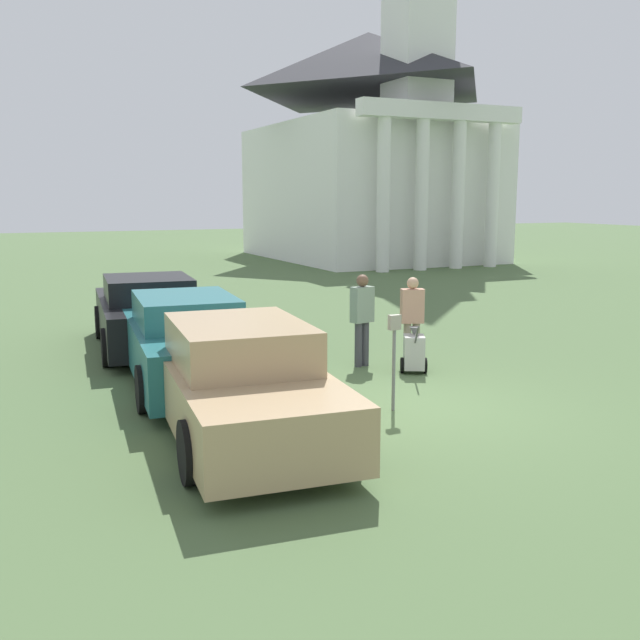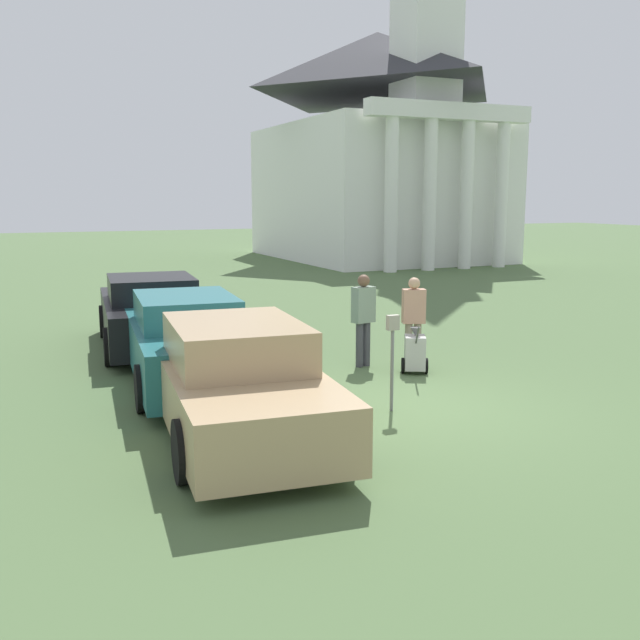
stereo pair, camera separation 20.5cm
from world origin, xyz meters
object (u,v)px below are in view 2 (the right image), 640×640
parked_car_black (152,314)px  parked_car_teal (185,341)px  parked_car_tan (234,379)px  person_worker (363,314)px  parking_meter (392,345)px  church (380,138)px  person_supervisor (414,316)px  equipment_cart (415,352)px

parked_car_black → parked_car_teal: bearing=-84.7°
parked_car_tan → person_worker: 4.23m
parked_car_black → person_worker: size_ratio=2.80×
parked_car_tan → parking_meter: size_ratio=3.77×
parked_car_black → person_worker: person_worker is taller
parking_meter → church: size_ratio=0.07×
parking_meter → person_supervisor: person_supervisor is taller
parked_car_black → parking_meter: 6.42m
parked_car_tan → parked_car_black: bearing=95.3°
parking_meter → parked_car_tan: bearing=178.7°
parked_car_black → person_supervisor: 5.51m
parked_car_tan → equipment_cart: parked_car_tan is taller
person_supervisor → parked_car_tan: bearing=48.1°
parked_car_teal → parking_meter: (2.40, -2.90, 0.28)m
parked_car_teal → parked_car_black: (0.00, 3.06, 0.00)m
parked_car_tan → parking_meter: (2.40, -0.05, 0.28)m
parked_car_tan → parked_car_teal: (0.00, 2.84, 0.01)m
parked_car_teal → church: church is taller
parking_meter → church: bearing=62.1°
parked_car_tan → person_supervisor: (4.20, 2.33, 0.23)m
equipment_cart → person_worker: bearing=152.1°
parked_car_black → parking_meter: size_ratio=3.36×
person_supervisor → parking_meter: bearing=72.0°
parking_meter → person_supervisor: size_ratio=0.86×
equipment_cart → parked_car_teal: bearing=-168.1°
parked_car_teal → person_worker: person_worker is taller
parked_car_teal → person_supervisor: bearing=-1.6°
parking_meter → equipment_cart: 2.44m
parked_car_black → equipment_cart: bearing=-41.4°
person_worker → parked_car_tan: bearing=25.8°
church → person_worker: bearing=-119.0°
parked_car_tan → person_supervisor: person_supervisor is taller
parking_meter → person_worker: size_ratio=0.83×
person_worker → church: church is taller
parked_car_teal → church: (14.97, 20.84, 5.34)m
parked_car_teal → person_worker: 3.31m
parked_car_black → parking_meter: parked_car_black is taller
parked_car_black → equipment_cart: parked_car_black is taller
person_supervisor → church: (10.78, 21.35, 5.11)m
person_supervisor → church: bearing=-97.8°
parking_meter → person_supervisor: 2.99m
person_worker → person_supervisor: person_worker is taller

